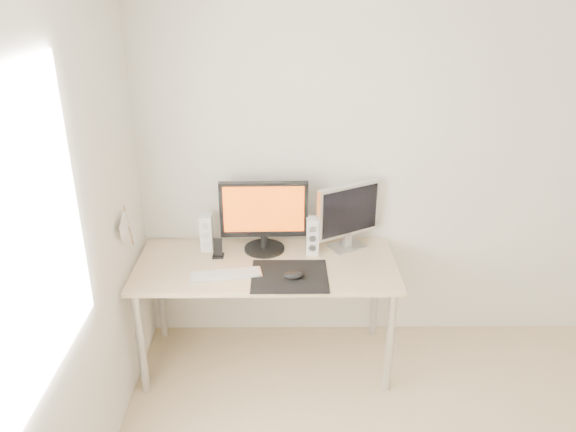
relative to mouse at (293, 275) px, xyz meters
name	(u,v)px	position (x,y,z in m)	size (l,w,h in m)	color
wall_back	(412,163)	(0.77, 0.56, 0.50)	(3.50, 3.50, 0.00)	white
wall_left	(19,322)	(-0.98, -1.19, 0.50)	(3.50, 3.50, 0.00)	white
window_pane	(8,259)	(-0.97, -1.19, 0.75)	(1.30, 1.30, 0.00)	white
mousepad	(290,276)	(-0.02, 0.03, -0.02)	(0.45, 0.40, 0.00)	black
mouse	(293,275)	(0.00, 0.00, 0.00)	(0.12, 0.07, 0.04)	black
desk	(266,274)	(-0.16, 0.19, -0.10)	(1.60, 0.70, 0.73)	#D1B587
main_monitor	(264,214)	(-0.18, 0.37, 0.23)	(0.55, 0.26, 0.47)	black
second_monitor	(348,214)	(0.35, 0.40, 0.22)	(0.41, 0.26, 0.43)	silver
speaker_left	(207,233)	(-0.55, 0.38, 0.10)	(0.08, 0.09, 0.24)	white
speaker_right	(312,236)	(0.13, 0.33, 0.10)	(0.08, 0.09, 0.24)	white
keyboard	(226,274)	(-0.40, 0.04, -0.02)	(0.43, 0.19, 0.02)	silver
phone_dock	(218,251)	(-0.47, 0.28, 0.01)	(0.07, 0.06, 0.13)	black
pennant	(126,226)	(-0.95, 0.05, 0.29)	(0.01, 0.23, 0.29)	#A57F54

